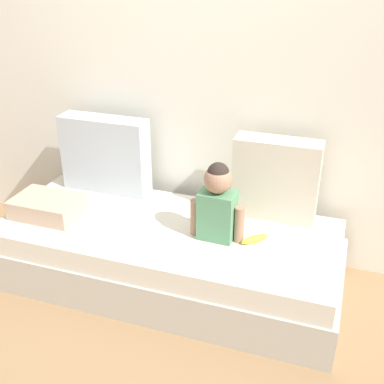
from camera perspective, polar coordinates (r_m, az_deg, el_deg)
name	(u,v)px	position (r m, az deg, el deg)	size (l,w,h in m)	color
ground_plane	(169,281)	(3.03, -2.76, -10.47)	(12.00, 12.00, 0.00)	#93704C
back_wall	(198,52)	(2.99, 0.75, 16.32)	(5.23, 0.10, 2.58)	silver
couch	(168,255)	(2.92, -2.84, -7.44)	(2.03, 0.86, 0.39)	beige
throw_pillow_left	(105,155)	(3.19, -10.25, 4.40)	(0.58, 0.16, 0.50)	#B2BCC6
throw_pillow_right	(276,179)	(2.85, 9.93, 1.53)	(0.50, 0.16, 0.49)	beige
toddler	(217,202)	(2.60, 3.04, -1.19)	(0.31, 0.15, 0.45)	#568E66
banana	(255,239)	(2.68, 7.49, -5.54)	(0.17, 0.04, 0.04)	yellow
folded_blanket	(48,206)	(3.03, -16.77, -1.65)	(0.40, 0.28, 0.11)	tan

